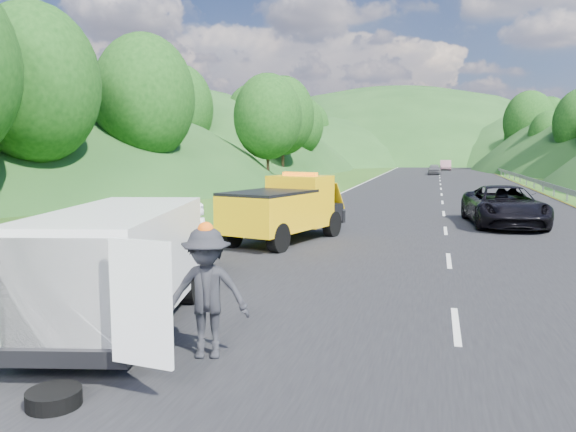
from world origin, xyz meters
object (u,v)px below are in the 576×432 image
(child, at_px, (183,294))
(spare_tire, at_px, (54,407))
(white_van, at_px, (122,260))
(suitcase, at_px, (165,262))
(woman, at_px, (201,279))
(worker, at_px, (208,358))
(tow_truck, at_px, (285,209))
(passing_suv, at_px, (503,226))

(child, height_order, spare_tire, child)
(white_van, relative_size, suitcase, 11.47)
(woman, bearing_deg, white_van, -169.01)
(worker, relative_size, spare_tire, 2.97)
(woman, bearing_deg, worker, -147.09)
(white_van, bearing_deg, suitcase, 94.93)
(child, height_order, suitcase, suitcase)
(worker, relative_size, suitcase, 3.54)
(tow_truck, height_order, suitcase, tow_truck)
(spare_tire, height_order, passing_suv, passing_suv)
(tow_truck, relative_size, woman, 3.11)
(passing_suv, bearing_deg, spare_tire, -116.28)
(suitcase, relative_size, spare_tire, 0.84)
(spare_tire, bearing_deg, suitcase, 106.88)
(woman, height_order, child, woman)
(child, relative_size, passing_suv, 0.16)
(suitcase, bearing_deg, tow_truck, 72.74)
(tow_truck, relative_size, worker, 2.94)
(child, bearing_deg, passing_suv, 68.31)
(tow_truck, height_order, spare_tire, tow_truck)
(white_van, distance_m, worker, 2.54)
(woman, bearing_deg, suitcase, 78.75)
(tow_truck, bearing_deg, passing_suv, 54.49)
(white_van, bearing_deg, worker, -39.75)
(worker, bearing_deg, white_van, 138.04)
(white_van, distance_m, spare_tire, 3.34)
(woman, distance_m, suitcase, 1.23)
(suitcase, distance_m, passing_suv, 14.76)
(white_van, bearing_deg, passing_suv, 50.36)
(white_van, xyz_separation_m, spare_tire, (0.85, -3.01, -1.18))
(worker, bearing_deg, suitcase, 107.85)
(worker, distance_m, suitcase, 6.12)
(worker, xyz_separation_m, suitcase, (-3.31, 5.14, 0.27))
(suitcase, bearing_deg, white_van, -72.32)
(woman, xyz_separation_m, spare_tire, (1.03, -6.73, 0.00))
(white_van, height_order, passing_suv, white_van)
(child, relative_size, suitcase, 1.71)
(woman, distance_m, worker, 5.22)
(tow_truck, relative_size, child, 6.10)
(woman, distance_m, child, 1.44)
(child, bearing_deg, suitcase, 135.04)
(white_van, bearing_deg, spare_tire, -86.97)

